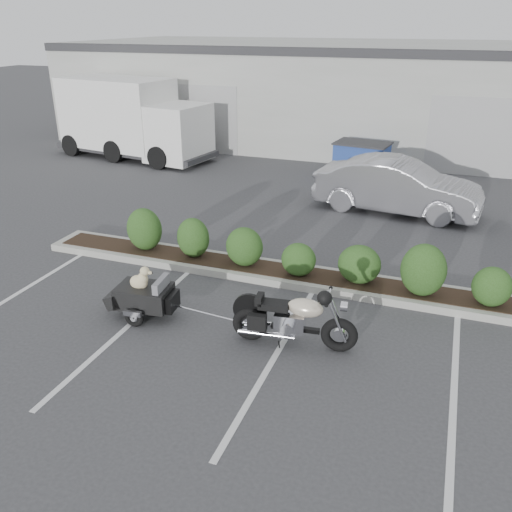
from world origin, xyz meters
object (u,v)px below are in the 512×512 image
(sedan, at_px, (398,186))
(delivery_truck, at_px, (132,121))
(motorcycle, at_px, (294,320))
(pet_trailer, at_px, (144,295))
(dumpster, at_px, (361,159))

(sedan, height_order, delivery_truck, delivery_truck)
(sedan, distance_m, delivery_truck, 10.72)
(motorcycle, height_order, pet_trailer, motorcycle)
(sedan, bearing_deg, dumpster, 31.77)
(sedan, xyz_separation_m, dumpster, (-1.56, 3.33, -0.14))
(sedan, bearing_deg, pet_trailer, 161.13)
(sedan, bearing_deg, motorcycle, -179.11)
(dumpster, bearing_deg, delivery_truck, -170.97)
(motorcycle, distance_m, dumpster, 10.77)
(pet_trailer, distance_m, delivery_truck, 12.52)
(pet_trailer, relative_size, dumpster, 0.87)
(pet_trailer, relative_size, delivery_truck, 0.25)
(motorcycle, relative_size, dumpster, 1.09)
(motorcycle, relative_size, delivery_truck, 0.32)
(dumpster, xyz_separation_m, delivery_truck, (-8.67, -0.19, 0.80))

